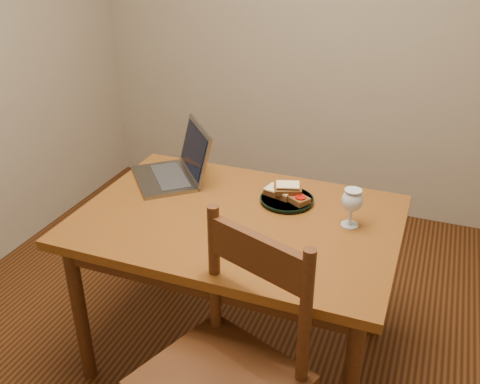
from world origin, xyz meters
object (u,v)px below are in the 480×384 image
(laptop, at_px, (178,165))
(table, at_px, (238,234))
(milk_glass, at_px, (351,208))
(plate, at_px, (287,200))
(chair, at_px, (226,365))

(laptop, bearing_deg, table, 17.60)
(table, xyz_separation_m, milk_glass, (0.44, 0.10, 0.17))
(milk_glass, bearing_deg, laptop, 170.12)
(milk_glass, height_order, laptop, laptop)
(table, xyz_separation_m, laptop, (-0.39, 0.24, 0.15))
(milk_glass, xyz_separation_m, laptop, (-0.83, 0.15, -0.01))
(plate, bearing_deg, chair, -87.07)
(table, relative_size, laptop, 2.76)
(milk_glass, bearing_deg, plate, 161.46)
(table, xyz_separation_m, chair, (0.19, -0.60, -0.11))
(plate, xyz_separation_m, laptop, (-0.54, 0.05, 0.06))
(chair, bearing_deg, plate, 113.20)
(chair, distance_m, plate, 0.82)
(table, distance_m, chair, 0.64)
(plate, bearing_deg, milk_glass, -18.54)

